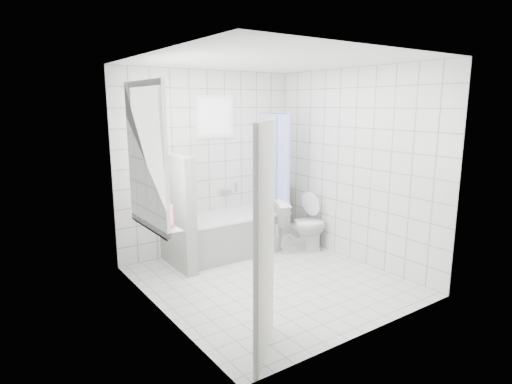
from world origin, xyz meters
TOP-DOWN VIEW (x-y plane):
  - ground at (0.00, 0.00)m, footprint 3.00×3.00m
  - ceiling at (0.00, 0.00)m, footprint 3.00×3.00m
  - wall_back at (0.00, 1.50)m, footprint 2.80×0.02m
  - wall_front at (0.00, -1.50)m, footprint 2.80×0.02m
  - wall_left at (-1.40, 0.00)m, footprint 0.02×3.00m
  - wall_right at (1.40, 0.00)m, footprint 0.02×3.00m
  - window_left at (-1.35, 0.30)m, footprint 0.01×0.90m
  - window_back at (0.10, 1.46)m, footprint 0.50×0.01m
  - window_sill at (-1.31, 0.30)m, footprint 0.18×1.02m
  - door at (-0.96, -1.20)m, footprint 0.60×0.59m
  - bathtub at (0.14, 1.12)m, footprint 1.60×0.77m
  - partition_wall at (-0.72, 1.07)m, footprint 0.15×0.85m
  - tiled_ledge at (1.28, 1.38)m, footprint 0.40×0.24m
  - toilet at (1.03, 0.64)m, footprint 0.85×0.68m
  - curtain_rod at (0.88, 1.10)m, footprint 0.02×0.80m
  - shower_curtain at (0.88, 0.97)m, footprint 0.14×0.48m
  - tub_faucet at (0.24, 1.46)m, footprint 0.18×0.06m
  - sill_bottles at (-1.30, 0.13)m, footprint 0.16×0.73m
  - ledge_bottles at (1.28, 1.35)m, footprint 0.16×0.18m

SIDE VIEW (x-z plane):
  - ground at x=0.00m, z-range 0.00..0.00m
  - tiled_ledge at x=1.28m, z-range 0.00..0.55m
  - bathtub at x=0.14m, z-range 0.00..0.58m
  - toilet at x=1.03m, z-range 0.00..0.76m
  - ledge_bottles at x=1.28m, z-range 0.53..0.81m
  - partition_wall at x=-0.72m, z-range 0.00..1.50m
  - tub_faucet at x=0.24m, z-range 0.82..0.88m
  - window_sill at x=-1.31m, z-range 0.82..0.90m
  - door at x=-0.96m, z-range 0.00..2.00m
  - sill_bottles at x=-1.30m, z-range 0.88..1.20m
  - shower_curtain at x=0.88m, z-range 0.21..1.99m
  - wall_back at x=0.00m, z-range 0.00..2.60m
  - wall_front at x=0.00m, z-range 0.00..2.60m
  - wall_left at x=-1.40m, z-range 0.00..2.60m
  - wall_right at x=1.40m, z-range 0.00..2.60m
  - window_left at x=-1.35m, z-range 0.90..2.30m
  - window_back at x=0.10m, z-range 1.70..2.20m
  - curtain_rod at x=0.88m, z-range 1.99..2.01m
  - ceiling at x=0.00m, z-range 2.60..2.60m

